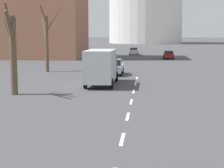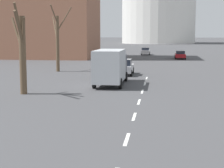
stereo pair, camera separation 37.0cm
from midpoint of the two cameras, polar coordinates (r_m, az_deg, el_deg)
The scene contains 12 objects.
lane_stripe_2 at distance 16.42m, azimuth 2.92°, elevation -8.41°, with size 0.16×2.00×0.01m, color silver.
lane_stripe_3 at distance 20.77m, azimuth 3.91°, elevation -4.97°, with size 0.16×2.00×0.01m, color silver.
lane_stripe_4 at distance 25.17m, azimuth 4.55°, elevation -2.72°, with size 0.16×2.00×0.01m, color silver.
lane_stripe_5 at distance 29.60m, azimuth 5.00°, elevation -1.15°, with size 0.16×2.00×0.01m, color silver.
lane_stripe_6 at distance 34.05m, azimuth 5.33°, elevation 0.01°, with size 0.16×2.00×0.01m, color silver.
lane_stripe_7 at distance 38.51m, azimuth 5.58°, elevation 0.91°, with size 0.16×2.00×0.01m, color silver.
sedan_near_left at distance 41.32m, azimuth 2.10°, elevation 2.63°, with size 1.96×4.58×1.75m.
sedan_near_right at distance 80.10m, azimuth 5.27°, elevation 5.03°, with size 1.86×4.43×1.58m.
sedan_mid_centre at distance 68.11m, azimuth 10.50°, elevation 4.41°, with size 1.86×4.42×1.47m.
delivery_truck at distance 33.12m, azimuth 0.13°, elevation 2.78°, with size 2.44×7.20×3.14m.
bare_tree_left_near at distance 28.70m, azimuth -13.19°, elevation 5.00°, with size 1.83×3.20×6.77m.
bare_tree_left_far at distance 45.30m, azimuth -8.06°, elevation 6.61°, with size 2.97×4.60×7.82m.
Camera 2 is at (1.40, -3.98, 4.57)m, focal length 60.00 mm.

